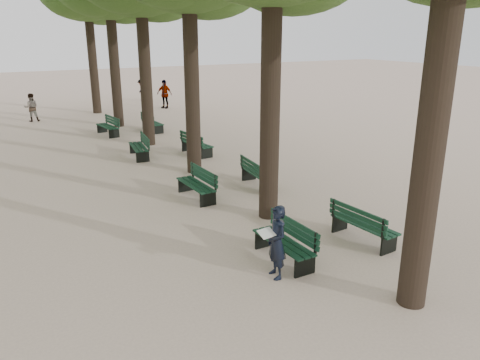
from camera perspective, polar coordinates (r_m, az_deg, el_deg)
ground at (r=10.09m, az=5.52°, el=-11.57°), size 120.00×120.00×0.00m
bench_left_0 at (r=10.60m, az=5.32°, el=-8.41°), size 0.58×1.80×0.92m
bench_left_1 at (r=14.42m, az=-5.35°, el=-1.22°), size 0.61×1.81×0.92m
bench_left_2 at (r=19.51m, az=-12.21°, el=3.48°), size 0.81×1.86×0.92m
bench_left_3 at (r=24.19m, az=-15.81°, el=5.91°), size 0.79×1.86×0.92m
bench_right_0 at (r=11.85m, az=14.80°, el=-6.04°), size 0.70×1.84×0.92m
bench_right_1 at (r=15.45m, az=2.27°, el=0.15°), size 0.78×1.86×0.92m
bench_right_2 at (r=19.64m, az=-5.27°, el=3.90°), size 0.79×1.86×0.92m
bench_right_3 at (r=24.66m, az=-10.59°, el=6.49°), size 0.65×1.82×0.92m
man_with_map at (r=9.70m, az=4.49°, el=-7.57°), size 0.63×0.67×1.58m
pedestrian_a at (r=29.41m, az=-24.08°, el=8.07°), size 0.81×0.41×1.59m
pedestrian_c at (r=32.11m, az=-9.20°, el=10.31°), size 0.98×1.09×1.88m
pedestrian_b at (r=36.04m, az=-11.92°, el=10.69°), size 0.41×1.03×1.56m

